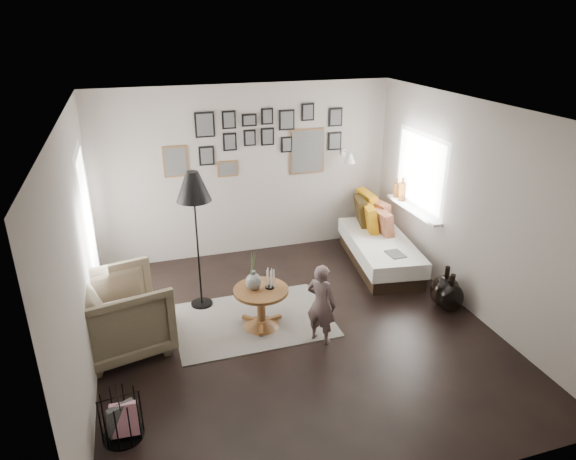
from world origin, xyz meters
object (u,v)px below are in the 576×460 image
object	(u,v)px
child	(321,304)
demijohn_large	(445,291)
pedestal_table	(261,309)
vase	(254,279)
armchair	(122,314)
floor_lamp	(194,192)
magazine_basket	(121,417)
demijohn_small	(450,297)
daybed	(377,245)

from	to	relation	value
child	demijohn_large	bearing A→B (deg)	-123.33
pedestal_table	vase	world-z (taller)	vase
armchair	floor_lamp	world-z (taller)	floor_lamp
magazine_basket	child	size ratio (longest dim) A/B	0.45
armchair	demijohn_small	bearing A→B (deg)	-108.96
daybed	demijohn_small	xyz separation A→B (m)	(0.26, -1.54, -0.10)
pedestal_table	floor_lamp	bearing A→B (deg)	130.64
daybed	child	distance (m)	2.28
vase	floor_lamp	distance (m)	1.26
magazine_basket	demijohn_small	world-z (taller)	demijohn_small
magazine_basket	demijohn_large	bearing A→B (deg)	15.29
floor_lamp	child	bearing A→B (deg)	-45.28
vase	daybed	world-z (taller)	vase
child	daybed	bearing A→B (deg)	-83.81
floor_lamp	demijohn_small	xyz separation A→B (m)	(2.99, -1.08, -1.36)
vase	child	size ratio (longest dim) A/B	0.48
vase	child	bearing A→B (deg)	-37.61
child	demijohn_small	bearing A→B (deg)	-127.13
vase	magazine_basket	bearing A→B (deg)	-138.75
armchair	vase	bearing A→B (deg)	-103.93
vase	magazine_basket	size ratio (longest dim) A/B	1.07
magazine_basket	child	world-z (taller)	child
armchair	magazine_basket	distance (m)	1.40
daybed	floor_lamp	bearing A→B (deg)	-161.94
daybed	demijohn_small	bearing A→B (deg)	-72.14
armchair	magazine_basket	size ratio (longest dim) A/B	2.23
daybed	demijohn_large	size ratio (longest dim) A/B	3.49
vase	child	world-z (taller)	vase
magazine_basket	demijohn_small	bearing A→B (deg)	13.66
pedestal_table	vase	xyz separation A→B (m)	(-0.08, 0.02, 0.42)
demijohn_small	floor_lamp	bearing A→B (deg)	160.13
daybed	armchair	xyz separation A→B (m)	(-3.69, -1.14, 0.15)
pedestal_table	demijohn_large	world-z (taller)	demijohn_large
pedestal_table	daybed	world-z (taller)	daybed
pedestal_table	demijohn_small	bearing A→B (deg)	-8.69
armchair	demijohn_large	xyz separation A→B (m)	(3.94, -0.28, -0.22)
armchair	demijohn_small	world-z (taller)	armchair
armchair	demijohn_small	distance (m)	3.97
vase	floor_lamp	bearing A→B (deg)	127.54
vase	demijohn_large	world-z (taller)	vase
floor_lamp	magazine_basket	xyz separation A→B (m)	(-1.01, -2.05, -1.34)
magazine_basket	vase	bearing A→B (deg)	41.25
floor_lamp	magazine_basket	size ratio (longest dim) A/B	4.12
daybed	child	xyz separation A→B (m)	(-1.54, -1.66, 0.20)
vase	magazine_basket	world-z (taller)	vase
pedestal_table	child	bearing A→B (deg)	-40.13
daybed	magazine_basket	size ratio (longest dim) A/B	4.52
demijohn_large	demijohn_small	distance (m)	0.12
demijohn_small	pedestal_table	bearing A→B (deg)	171.31
vase	child	xyz separation A→B (m)	(0.65, -0.50, -0.17)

